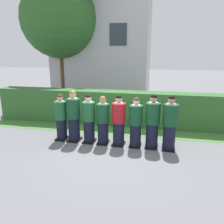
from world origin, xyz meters
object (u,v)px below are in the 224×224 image
Objects in this scene: student_front_row_1 at (74,117)px; student_front_row_6 at (152,123)px; student_in_red_blazer at (119,122)px; student_front_row_0 at (61,118)px; student_front_row_2 at (89,120)px; student_front_row_3 at (103,121)px; student_front_row_5 at (136,124)px; student_front_row_7 at (170,124)px.

student_front_row_6 is at bearing -0.66° from student_front_row_1.
student_front_row_6 reaches higher than student_in_red_blazer.
student_front_row_0 is 2.96m from student_front_row_6.
student_front_row_2 reaches higher than student_front_row_3.
student_front_row_6 is at bearing -0.31° from student_front_row_2.
student_front_row_7 is at bearing -1.05° from student_front_row_5.
student_front_row_2 is 1.99m from student_front_row_6.
student_front_row_1 is at bearing 179.34° from student_front_row_6.
student_front_row_1 is 1.01× the size of student_front_row_6.
student_front_row_3 is at bearing -2.09° from student_front_row_1.
student_front_row_2 is 0.47m from student_front_row_3.
student_front_row_7 is at bearing -0.99° from student_in_red_blazer.
student_in_red_blazer is (0.50, -0.00, 0.03)m from student_front_row_3.
student_front_row_0 is at bearing 178.35° from student_in_red_blazer.
student_front_row_2 is 0.97m from student_in_red_blazer.
student_front_row_0 is 3.46m from student_front_row_7.
student_front_row_2 is (0.96, -0.03, 0.02)m from student_front_row_0.
student_front_row_6 reaches higher than student_front_row_2.
student_front_row_0 is at bearing 177.96° from student_front_row_3.
student_front_row_6 reaches higher than student_front_row_0.
student_front_row_0 is 0.98× the size of student_front_row_2.
student_front_row_2 is (0.52, -0.02, -0.05)m from student_front_row_1.
student_front_row_0 is 0.97× the size of student_in_red_blazer.
student_front_row_1 reaches higher than student_front_row_6.
student_front_row_6 is (2.51, -0.03, -0.01)m from student_front_row_1.
student_front_row_2 is 1.02× the size of student_front_row_5.
student_front_row_0 and student_front_row_3 have the same top height.
student_front_row_1 is 1.08× the size of student_front_row_5.
student_front_row_1 is 2.51m from student_front_row_6.
student_front_row_2 is at bearing -2.02° from student_front_row_1.
student_in_red_blazer is at bearing -179.36° from student_front_row_6.
student_front_row_1 is 1.06× the size of student_front_row_2.
student_front_row_3 is (0.47, -0.02, -0.02)m from student_front_row_2.
student_front_row_1 reaches higher than student_front_row_3.
student_front_row_2 is at bearing -1.98° from student_front_row_0.
student_front_row_6 is at bearing 175.72° from student_front_row_7.
student_front_row_3 is at bearing -2.16° from student_front_row_2.
student_front_row_5 reaches higher than student_front_row_3.
student_in_red_blazer is at bearing 179.11° from student_front_row_5.
student_front_row_0 is at bearing 178.07° from student_front_row_1.
student_front_row_3 is 2.04m from student_front_row_7.
student_front_row_5 reaches higher than student_front_row_0.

